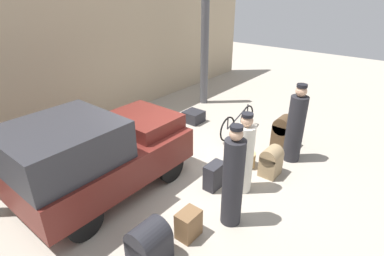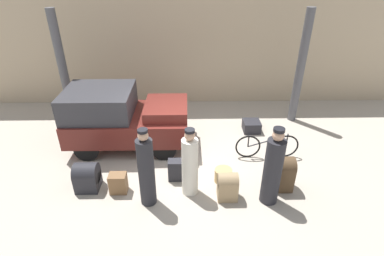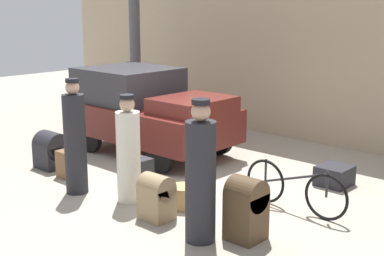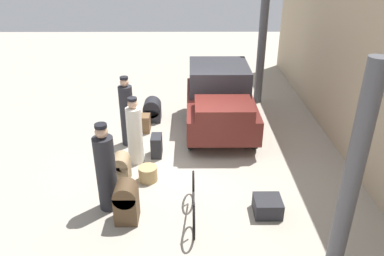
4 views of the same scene
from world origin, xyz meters
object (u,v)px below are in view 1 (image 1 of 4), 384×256
(wicker_basket, at_px, (246,159))
(conductor_in_dark_uniform, at_px, (295,127))
(suitcase_small_leather, at_px, (149,244))
(trunk_umber_medium, at_px, (271,161))
(porter_carrying_trunk, at_px, (233,180))
(suitcase_tan_flat, at_px, (283,131))
(bicycle, at_px, (238,122))
(trunk_wicker_pale, at_px, (214,176))
(truck, at_px, (95,153))
(porter_lifting_near_truck, at_px, (244,156))
(trunk_large_brown, at_px, (194,117))
(suitcase_black_upright, at_px, (189,224))

(wicker_basket, bearing_deg, conductor_in_dark_uniform, -35.99)
(suitcase_small_leather, distance_m, trunk_umber_medium, 3.29)
(porter_carrying_trunk, xyz_separation_m, conductor_in_dark_uniform, (2.70, -0.00, -0.01))
(suitcase_tan_flat, bearing_deg, conductor_in_dark_uniform, -134.44)
(bicycle, height_order, suitcase_small_leather, bicycle)
(suitcase_small_leather, bearing_deg, trunk_wicker_pale, 7.99)
(truck, xyz_separation_m, porter_lifting_near_truck, (1.88, -2.16, -0.14))
(bicycle, height_order, wicker_basket, bicycle)
(trunk_large_brown, bearing_deg, trunk_wicker_pale, -134.01)
(suitcase_tan_flat, bearing_deg, bicycle, 93.07)
(conductor_in_dark_uniform, relative_size, trunk_large_brown, 3.48)
(wicker_basket, relative_size, trunk_umber_medium, 0.64)
(truck, distance_m, conductor_in_dark_uniform, 4.42)
(bicycle, xyz_separation_m, trunk_umber_medium, (-1.27, -1.61, -0.01))
(bicycle, bearing_deg, porter_lifting_near_truck, -146.82)
(bicycle, xyz_separation_m, suitcase_small_leather, (-4.54, -1.21, -0.02))
(suitcase_black_upright, bearing_deg, porter_lifting_near_truck, -1.18)
(bicycle, height_order, suitcase_black_upright, bicycle)
(suitcase_black_upright, bearing_deg, conductor_in_dark_uniform, -5.90)
(porter_lifting_near_truck, xyz_separation_m, porter_carrying_trunk, (-0.93, -0.32, 0.10))
(wicker_basket, height_order, trunk_umber_medium, trunk_umber_medium)
(suitcase_black_upright, bearing_deg, suitcase_small_leather, 169.01)
(porter_lifting_near_truck, bearing_deg, bicycle, 33.18)
(suitcase_small_leather, bearing_deg, truck, 74.90)
(truck, xyz_separation_m, trunk_wicker_pale, (1.58, -1.68, -0.65))
(conductor_in_dark_uniform, distance_m, suitcase_small_leather, 4.25)
(porter_lifting_near_truck, height_order, porter_carrying_trunk, porter_carrying_trunk)
(porter_lifting_near_truck, bearing_deg, trunk_large_brown, 55.02)
(truck, distance_m, porter_lifting_near_truck, 2.87)
(trunk_umber_medium, distance_m, trunk_wicker_pale, 1.34)
(truck, bearing_deg, suitcase_black_upright, -84.27)
(suitcase_small_leather, height_order, suitcase_tan_flat, suitcase_tan_flat)
(bicycle, relative_size, porter_carrying_trunk, 0.92)
(porter_carrying_trunk, distance_m, suitcase_tan_flat, 3.17)
(porter_carrying_trunk, distance_m, trunk_wicker_pale, 1.18)
(porter_lifting_near_truck, xyz_separation_m, suitcase_small_leather, (-2.42, 0.18, -0.44))
(suitcase_black_upright, relative_size, trunk_large_brown, 0.91)
(wicker_basket, height_order, suitcase_black_upright, suitcase_black_upright)
(wicker_basket, height_order, conductor_in_dark_uniform, conductor_in_dark_uniform)
(truck, height_order, suitcase_tan_flat, truck)
(bicycle, distance_m, suitcase_tan_flat, 1.29)
(wicker_basket, bearing_deg, trunk_large_brown, 64.68)
(suitcase_black_upright, bearing_deg, suitcase_tan_flat, 1.02)
(bicycle, bearing_deg, truck, 169.04)
(truck, relative_size, trunk_wicker_pale, 6.16)
(porter_lifting_near_truck, distance_m, conductor_in_dark_uniform, 1.80)
(conductor_in_dark_uniform, bearing_deg, trunk_large_brown, 85.95)
(suitcase_small_leather, bearing_deg, porter_carrying_trunk, -18.52)
(porter_lifting_near_truck, bearing_deg, truck, 131.09)
(suitcase_small_leather, bearing_deg, wicker_basket, 3.34)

